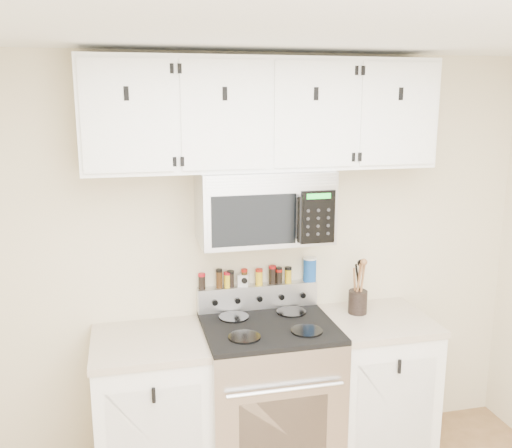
{
  "coord_description": "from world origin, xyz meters",
  "views": [
    {
      "loc": [
        -0.8,
        -1.58,
        2.24
      ],
      "look_at": [
        -0.07,
        1.45,
        1.55
      ],
      "focal_mm": 40.0,
      "sensor_mm": 36.0,
      "label": 1
    }
  ],
  "objects": [
    {
      "name": "kitchen_timer",
      "position": [
        -0.09,
        1.71,
        1.14
      ],
      "size": [
        0.08,
        0.07,
        0.07
      ],
      "primitive_type": "cube",
      "rotation": [
        0.0,
        0.0,
        -0.43
      ],
      "color": "silver",
      "rests_on": "range"
    },
    {
      "name": "spice_jar_3",
      "position": [
        -0.17,
        1.71,
        1.15
      ],
      "size": [
        0.04,
        0.04,
        0.1
      ],
      "color": "black",
      "rests_on": "range"
    },
    {
      "name": "salt_canister",
      "position": [
        0.34,
        1.71,
        1.18
      ],
      "size": [
        0.08,
        0.08,
        0.15
      ],
      "color": "#164899",
      "rests_on": "range"
    },
    {
      "name": "spice_jar_7",
      "position": [
        0.14,
        1.71,
        1.15
      ],
      "size": [
        0.04,
        0.04,
        0.1
      ],
      "color": "#452710",
      "rests_on": "range"
    },
    {
      "name": "spice_jar_9",
      "position": [
        0.2,
        1.71,
        1.15
      ],
      "size": [
        0.04,
        0.04,
        0.1
      ],
      "color": "gold",
      "rests_on": "range"
    },
    {
      "name": "spice_jar_8",
      "position": [
        0.14,
        1.71,
        1.15
      ],
      "size": [
        0.04,
        0.04,
        0.09
      ],
      "color": "black",
      "rests_on": "range"
    },
    {
      "name": "spice_jar_4",
      "position": [
        -0.08,
        1.71,
        1.15
      ],
      "size": [
        0.04,
        0.04,
        0.11
      ],
      "color": "#3D290E",
      "rests_on": "range"
    },
    {
      "name": "spice_jar_2",
      "position": [
        -0.19,
        1.71,
        1.15
      ],
      "size": [
        0.05,
        0.05,
        0.1
      ],
      "color": "gold",
      "rests_on": "range"
    },
    {
      "name": "utensil_crock",
      "position": [
        0.6,
        1.55,
        1.01
      ],
      "size": [
        0.12,
        0.12,
        0.34
      ],
      "color": "black",
      "rests_on": "base_cabinet_right"
    },
    {
      "name": "base_cabinet_right",
      "position": [
        0.69,
        1.45,
        0.46
      ],
      "size": [
        0.64,
        0.62,
        0.92
      ],
      "color": "white",
      "rests_on": "floor"
    },
    {
      "name": "base_cabinet_left",
      "position": [
        -0.69,
        1.45,
        0.46
      ],
      "size": [
        0.64,
        0.62,
        0.92
      ],
      "color": "white",
      "rests_on": "floor"
    },
    {
      "name": "upper_cabinets",
      "position": [
        -0.0,
        1.58,
        2.15
      ],
      "size": [
        2.0,
        0.35,
        0.62
      ],
      "color": "white",
      "rests_on": "back_wall"
    },
    {
      "name": "spice_jar_5",
      "position": [
        0.01,
        1.71,
        1.15
      ],
      "size": [
        0.05,
        0.05,
        0.1
      ],
      "color": "gold",
      "rests_on": "range"
    },
    {
      "name": "microwave",
      "position": [
        0.0,
        1.55,
        1.63
      ],
      "size": [
        0.76,
        0.44,
        0.42
      ],
      "color": "#9E9EA3",
      "rests_on": "back_wall"
    },
    {
      "name": "back_wall",
      "position": [
        0.0,
        1.75,
        1.25
      ],
      "size": [
        3.5,
        0.01,
        2.5
      ],
      "primitive_type": "cube",
      "color": "beige",
      "rests_on": "floor"
    },
    {
      "name": "range",
      "position": [
        0.0,
        1.43,
        0.49
      ],
      "size": [
        0.76,
        0.65,
        1.1
      ],
      "color": "#B7B7BA",
      "rests_on": "floor"
    },
    {
      "name": "ceiling",
      "position": [
        0.0,
        0.0,
        2.5
      ],
      "size": [
        3.5,
        3.5,
        0.01
      ],
      "primitive_type": "cube",
      "color": "white",
      "rests_on": "back_wall"
    },
    {
      "name": "spice_jar_1",
      "position": [
        -0.24,
        1.71,
        1.16
      ],
      "size": [
        0.04,
        0.04,
        0.12
      ],
      "color": "#3C230E",
      "rests_on": "range"
    },
    {
      "name": "spice_jar_0",
      "position": [
        -0.35,
        1.71,
        1.15
      ],
      "size": [
        0.04,
        0.04,
        0.1
      ],
      "color": "black",
      "rests_on": "range"
    },
    {
      "name": "spice_jar_6",
      "position": [
        0.09,
        1.71,
        1.16
      ],
      "size": [
        0.05,
        0.05,
        0.12
      ],
      "color": "black",
      "rests_on": "range"
    }
  ]
}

